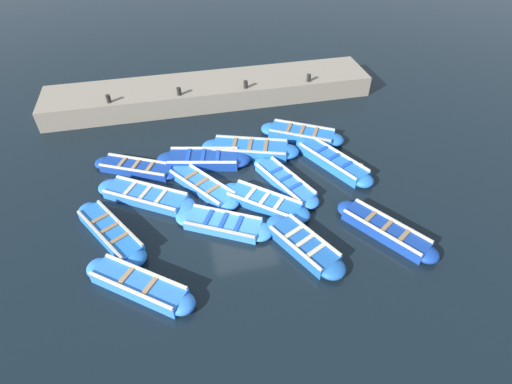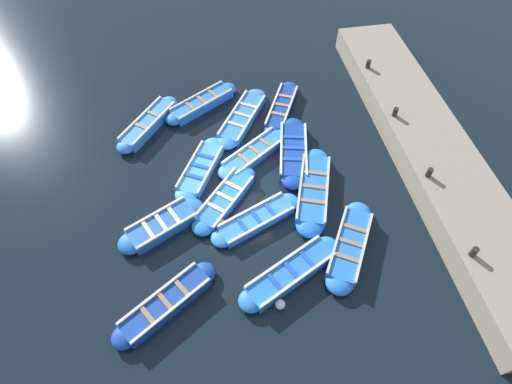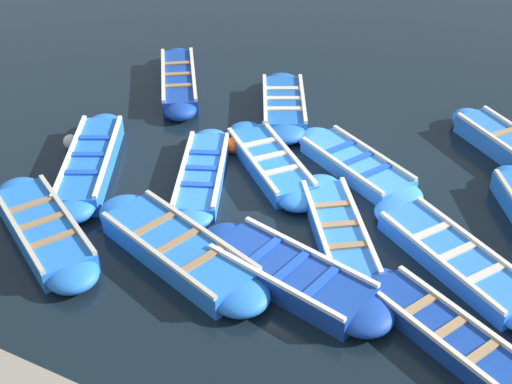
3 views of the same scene
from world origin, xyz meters
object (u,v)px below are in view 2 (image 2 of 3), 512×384
boat_broadside (256,219)px  boat_near_quay (166,303)px  boat_centre (254,153)px  boat_drifting (349,245)px  buoy_orange_near (280,304)px  boat_tucked (162,225)px  boat_end_of_row (291,273)px  boat_far_corner (293,151)px  boat_stern_in (242,117)px  boat_bow_out (225,199)px  bollard_south (368,64)px  boat_inner_gap (201,169)px  buoy_yellow_far (221,224)px  bollard_mid_north (429,173)px  boat_mid_row (313,190)px  boat_outer_right (202,103)px  bollard_north (474,252)px  bollard_mid_south (395,112)px  boat_outer_left (148,124)px  boat_alongside (282,108)px

boat_broadside → boat_near_quay: size_ratio=1.01×
boat_centre → boat_drifting: boat_drifting is taller
buoy_orange_near → boat_tucked: bearing=134.9°
boat_end_of_row → boat_far_corner: bearing=76.0°
boat_stern_in → boat_tucked: (-3.50, -4.82, 0.03)m
boat_stern_in → boat_end_of_row: size_ratio=0.98×
boat_bow_out → bollard_south: (7.06, 5.42, 0.98)m
boat_inner_gap → buoy_orange_near: boat_inner_gap is taller
buoy_yellow_far → boat_drifting: bearing=-21.4°
bollard_mid_north → bollard_south: bearing=90.0°
boat_centre → bollard_south: 6.64m
boat_near_quay → bollard_mid_north: bollard_mid_north is taller
boat_stern_in → bollard_mid_north: (5.80, -4.89, 0.99)m
boat_stern_in → boat_mid_row: boat_mid_row is taller
boat_end_of_row → boat_broadside: bearing=108.2°
boat_tucked → boat_broadside: bearing=-5.2°
boat_outer_right → boat_broadside: boat_outer_right is taller
boat_centre → bollard_north: size_ratio=9.66×
bollard_north → bollard_mid_south: same height
boat_outer_left → bollard_mid_north: bollard_mid_north is taller
buoy_orange_near → buoy_yellow_far: size_ratio=0.93×
boat_stern_in → boat_centre: size_ratio=1.11×
boat_inner_gap → boat_broadside: 3.11m
boat_inner_gap → bollard_mid_north: bearing=-17.1°
boat_far_corner → bollard_south: bearing=41.3°
bollard_mid_south → bollard_south: (0.00, 3.11, 0.00)m
boat_outer_right → boat_drifting: bearing=-62.1°
boat_drifting → boat_broadside: boat_drifting is taller
boat_far_corner → boat_alongside: boat_far_corner is taller
boat_centre → bollard_mid_north: bearing=-26.8°
boat_mid_row → boat_drifting: (0.60, -2.42, -0.00)m
boat_far_corner → bollard_north: bearing=-54.1°
boat_mid_row → bollard_mid_south: 4.68m
boat_far_corner → boat_outer_left: size_ratio=1.15×
boat_bow_out → bollard_mid_north: 7.17m
boat_alongside → bollard_north: size_ratio=9.95×
boat_mid_row → boat_tucked: size_ratio=1.27×
boat_tucked → boat_bow_out: bearing=18.2°
boat_near_quay → buoy_yellow_far: size_ratio=10.25×
buoy_yellow_far → boat_broadside: bearing=-1.0°
boat_stern_in → boat_far_corner: size_ratio=0.97×
boat_centre → boat_broadside: size_ratio=0.97×
buoy_orange_near → bollard_mid_south: bearing=47.5°
boat_alongside → bollard_mid_south: (4.04, -2.10, 0.99)m
buoy_yellow_far → boat_near_quay: bearing=-127.9°
boat_drifting → bollard_north: bollard_north is taller
boat_outer_right → boat_broadside: bearing=-78.3°
boat_stern_in → boat_outer_left: size_ratio=1.12×
buoy_yellow_far → boat_outer_left: bearing=114.1°
boat_end_of_row → bollard_south: (5.38, 8.63, 0.95)m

